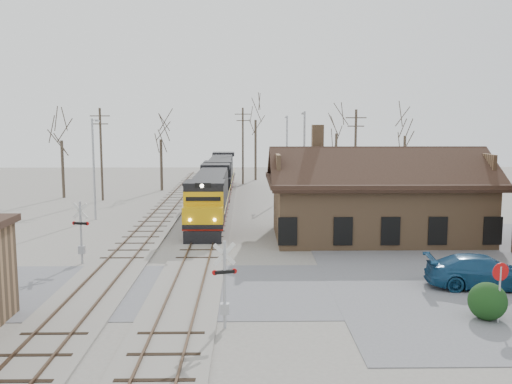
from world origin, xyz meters
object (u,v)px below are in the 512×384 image
at_px(depot, 376,204).
at_px(locomotive_lead, 210,196).
at_px(locomotive_trailing, 221,174).
at_px(parked_car, 484,272).

distance_m(depot, locomotive_lead, 13.55).
relative_size(locomotive_trailing, parked_car, 3.25).
distance_m(depot, locomotive_trailing, 27.59).
xyz_separation_m(depot, locomotive_lead, (-11.99, 6.31, -0.28)).
distance_m(locomotive_lead, locomotive_trailing, 18.54).
bearing_deg(depot, locomotive_trailing, 115.76).
bearing_deg(locomotive_lead, depot, -27.76).
bearing_deg(parked_car, locomotive_lead, 44.63).
relative_size(depot, parked_car, 2.70).
height_order(locomotive_lead, locomotive_trailing, locomotive_lead).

